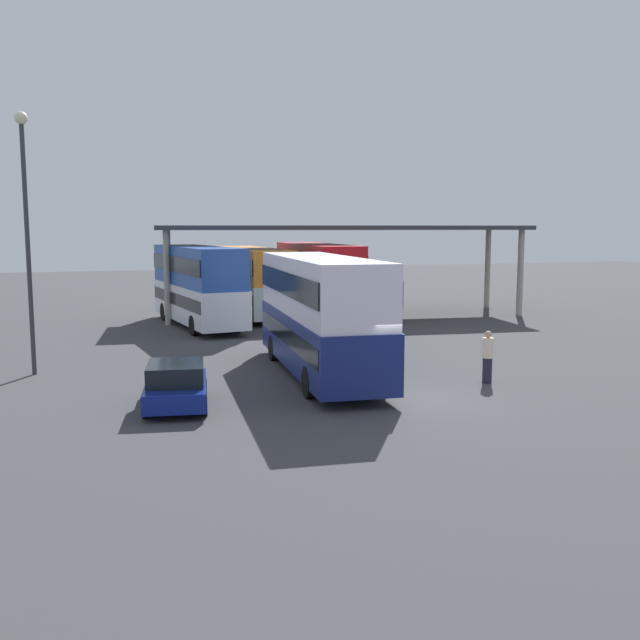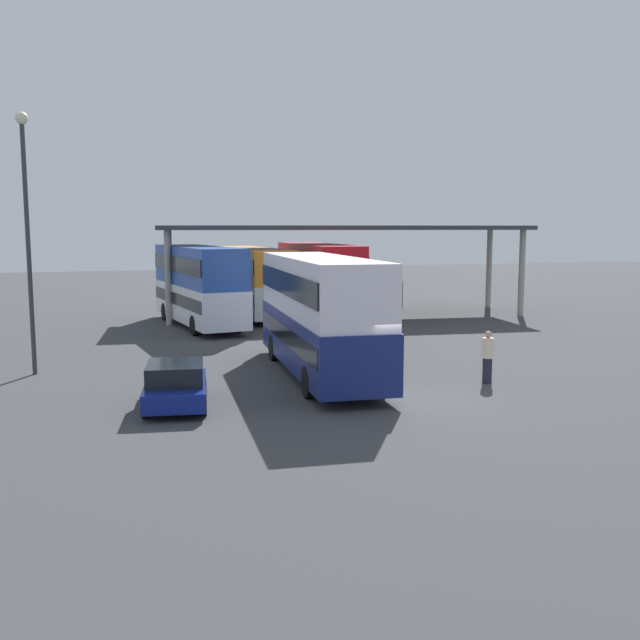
{
  "view_description": "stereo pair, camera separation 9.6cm",
  "coord_description": "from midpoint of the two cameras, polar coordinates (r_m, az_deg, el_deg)",
  "views": [
    {
      "loc": [
        -9.15,
        -19.58,
        5.28
      ],
      "look_at": [
        -1.19,
        4.13,
        2.0
      ],
      "focal_mm": 39.89,
      "sensor_mm": 36.0,
      "label": 1
    },
    {
      "loc": [
        -9.06,
        -19.61,
        5.28
      ],
      "look_at": [
        -1.19,
        4.13,
        2.0
      ],
      "focal_mm": 39.89,
      "sensor_mm": 36.0,
      "label": 2
    }
  ],
  "objects": [
    {
      "name": "pedestrian_waiting",
      "position": [
        24.8,
        13.19,
        -2.9
      ],
      "size": [
        0.38,
        0.38,
        1.8
      ],
      "rotation": [
        0.0,
        0.0,
        3.48
      ],
      "color": "#262633",
      "rests_on": "ground_plane"
    },
    {
      "name": "double_decker_mid_row",
      "position": [
        42.76,
        -5.54,
        3.33
      ],
      "size": [
        2.61,
        11.24,
        4.03
      ],
      "rotation": [
        0.0,
        0.0,
        1.58
      ],
      "color": "white",
      "rests_on": "ground_plane"
    },
    {
      "name": "depot_canopy",
      "position": [
        42.42,
        1.84,
        7.13
      ],
      "size": [
        22.29,
        8.45,
        5.36
      ],
      "rotation": [
        0.0,
        0.0,
        -0.13
      ],
      "color": "#33353A",
      "rests_on": "ground_plane"
    },
    {
      "name": "double_decker_near_canopy",
      "position": [
        38.38,
        -9.87,
        2.96
      ],
      "size": [
        3.61,
        10.39,
        4.26
      ],
      "rotation": [
        0.0,
        0.0,
        1.69
      ],
      "color": "white",
      "rests_on": "ground_plane"
    },
    {
      "name": "lamppost_tall",
      "position": [
        27.2,
        -22.6,
        7.75
      ],
      "size": [
        0.44,
        0.44,
        9.23
      ],
      "color": "#33353A",
      "rests_on": "ground_plane"
    },
    {
      "name": "ground_plane",
      "position": [
        22.24,
        6.22,
        -6.31
      ],
      "size": [
        140.0,
        140.0,
        0.0
      ],
      "primitive_type": "plane",
      "color": "#3C3D40"
    },
    {
      "name": "double_decker_main",
      "position": [
        25.19,
        -0.11,
        0.73
      ],
      "size": [
        3.42,
        10.69,
        4.23
      ],
      "rotation": [
        0.0,
        0.0,
        1.48
      ],
      "color": "navy",
      "rests_on": "ground_plane"
    },
    {
      "name": "parked_hatchback",
      "position": [
        21.37,
        -11.6,
        -5.14
      ],
      "size": [
        2.31,
        3.88,
        1.35
      ],
      "rotation": [
        0.0,
        0.0,
        1.41
      ],
      "color": "navy",
      "rests_on": "ground_plane"
    },
    {
      "name": "double_decker_far_right",
      "position": [
        42.1,
        -0.31,
        3.48
      ],
      "size": [
        3.21,
        11.6,
        4.29
      ],
      "rotation": [
        0.0,
        0.0,
        1.51
      ],
      "color": "orange",
      "rests_on": "ground_plane"
    }
  ]
}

